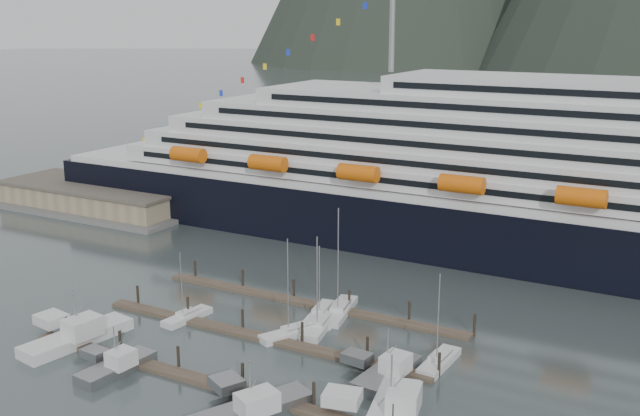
{
  "coord_description": "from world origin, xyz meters",
  "views": [
    {
      "loc": [
        44.85,
        -70.5,
        39.69
      ],
      "look_at": [
        -6.37,
        22.0,
        12.78
      ],
      "focal_mm": 42.0,
      "sensor_mm": 36.0,
      "label": 1
    }
  ],
  "objects_px": {
    "sailboat_a": "(187,317)",
    "trawler_c": "(250,408)",
    "trawler_a": "(76,336)",
    "cruise_ship": "(617,195)",
    "sailboat_g": "(340,311)",
    "sailboat_d": "(295,333)",
    "trawler_e": "(386,372)",
    "trawler_b": "(116,366)",
    "sailboat_h": "(439,362)",
    "sailboat_f": "(321,314)",
    "sailboat_c": "(319,326)",
    "trawler_d": "(389,411)",
    "warehouse": "(97,199)"
  },
  "relations": [
    {
      "from": "sailboat_a",
      "to": "trawler_c",
      "type": "relative_size",
      "value": 0.74
    },
    {
      "from": "trawler_c",
      "to": "trawler_a",
      "type": "bearing_deg",
      "value": 108.15
    },
    {
      "from": "cruise_ship",
      "to": "sailboat_g",
      "type": "distance_m",
      "value": 50.83
    },
    {
      "from": "sailboat_d",
      "to": "trawler_e",
      "type": "bearing_deg",
      "value": -81.42
    },
    {
      "from": "trawler_a",
      "to": "trawler_b",
      "type": "relative_size",
      "value": 1.49
    },
    {
      "from": "sailboat_a",
      "to": "trawler_c",
      "type": "xyz_separation_m",
      "value": [
        21.68,
        -16.82,
        0.5
      ]
    },
    {
      "from": "sailboat_h",
      "to": "trawler_e",
      "type": "bearing_deg",
      "value": 148.73
    },
    {
      "from": "trawler_b",
      "to": "trawler_e",
      "type": "distance_m",
      "value": 31.12
    },
    {
      "from": "cruise_ship",
      "to": "sailboat_f",
      "type": "bearing_deg",
      "value": -126.8
    },
    {
      "from": "sailboat_c",
      "to": "trawler_d",
      "type": "xyz_separation_m",
      "value": [
        17.29,
        -16.58,
        0.57
      ]
    },
    {
      "from": "sailboat_c",
      "to": "sailboat_g",
      "type": "distance_m",
      "value": 5.9
    },
    {
      "from": "sailboat_c",
      "to": "sailboat_d",
      "type": "relative_size",
      "value": 0.99
    },
    {
      "from": "warehouse",
      "to": "trawler_e",
      "type": "xyz_separation_m",
      "value": [
        85.94,
        -41.21,
        -1.36
      ]
    },
    {
      "from": "sailboat_d",
      "to": "sailboat_f",
      "type": "distance_m",
      "value": 7.11
    },
    {
      "from": "sailboat_g",
      "to": "trawler_d",
      "type": "bearing_deg",
      "value": -154.12
    },
    {
      "from": "cruise_ship",
      "to": "trawler_a",
      "type": "height_order",
      "value": "cruise_ship"
    },
    {
      "from": "sailboat_c",
      "to": "trawler_b",
      "type": "height_order",
      "value": "sailboat_c"
    },
    {
      "from": "trawler_e",
      "to": "sailboat_h",
      "type": "bearing_deg",
      "value": -27.56
    },
    {
      "from": "trawler_d",
      "to": "trawler_e",
      "type": "xyz_separation_m",
      "value": [
        -3.91,
        8.06,
        -0.1
      ]
    },
    {
      "from": "trawler_d",
      "to": "trawler_e",
      "type": "distance_m",
      "value": 8.95
    },
    {
      "from": "warehouse",
      "to": "sailboat_d",
      "type": "height_order",
      "value": "sailboat_d"
    },
    {
      "from": "warehouse",
      "to": "cruise_ship",
      "type": "bearing_deg",
      "value": 7.23
    },
    {
      "from": "sailboat_a",
      "to": "sailboat_d",
      "type": "xyz_separation_m",
      "value": [
        15.44,
        2.62,
        0.02
      ]
    },
    {
      "from": "cruise_ship",
      "to": "trawler_d",
      "type": "bearing_deg",
      "value": -101.08
    },
    {
      "from": "trawler_d",
      "to": "sailboat_c",
      "type": "bearing_deg",
      "value": 33.81
    },
    {
      "from": "sailboat_a",
      "to": "sailboat_f",
      "type": "height_order",
      "value": "sailboat_f"
    },
    {
      "from": "cruise_ship",
      "to": "sailboat_h",
      "type": "bearing_deg",
      "value": -104.06
    },
    {
      "from": "cruise_ship",
      "to": "warehouse",
      "type": "height_order",
      "value": "cruise_ship"
    },
    {
      "from": "trawler_d",
      "to": "trawler_c",
      "type": "bearing_deg",
      "value": 103.28
    },
    {
      "from": "sailboat_g",
      "to": "sailboat_f",
      "type": "bearing_deg",
      "value": 128.06
    },
    {
      "from": "sailboat_d",
      "to": "sailboat_f",
      "type": "relative_size",
      "value": 1.25
    },
    {
      "from": "cruise_ship",
      "to": "sailboat_a",
      "type": "height_order",
      "value": "cruise_ship"
    },
    {
      "from": "sailboat_f",
      "to": "trawler_e",
      "type": "height_order",
      "value": "sailboat_f"
    },
    {
      "from": "sailboat_c",
      "to": "sailboat_d",
      "type": "distance_m",
      "value": 3.74
    },
    {
      "from": "trawler_a",
      "to": "trawler_e",
      "type": "height_order",
      "value": "trawler_a"
    },
    {
      "from": "sailboat_c",
      "to": "trawler_e",
      "type": "height_order",
      "value": "sailboat_c"
    },
    {
      "from": "sailboat_a",
      "to": "trawler_a",
      "type": "distance_m",
      "value": 14.68
    },
    {
      "from": "sailboat_a",
      "to": "trawler_c",
      "type": "height_order",
      "value": "sailboat_a"
    },
    {
      "from": "warehouse",
      "to": "sailboat_f",
      "type": "xyz_separation_m",
      "value": [
        70.75,
        -28.87,
        -1.85
      ]
    },
    {
      "from": "sailboat_d",
      "to": "sailboat_g",
      "type": "height_order",
      "value": "sailboat_g"
    },
    {
      "from": "cruise_ship",
      "to": "trawler_b",
      "type": "height_order",
      "value": "cruise_ship"
    },
    {
      "from": "sailboat_c",
      "to": "trawler_c",
      "type": "xyz_separation_m",
      "value": [
        4.47,
        -22.74,
        0.47
      ]
    },
    {
      "from": "sailboat_g",
      "to": "trawler_b",
      "type": "xyz_separation_m",
      "value": [
        -14.55,
        -28.05,
        0.4
      ]
    },
    {
      "from": "trawler_a",
      "to": "trawler_d",
      "type": "xyz_separation_m",
      "value": [
        42.01,
        1.94,
        -0.0
      ]
    },
    {
      "from": "sailboat_h",
      "to": "sailboat_g",
      "type": "bearing_deg",
      "value": 66.86
    },
    {
      "from": "sailboat_g",
      "to": "cruise_ship",
      "type": "bearing_deg",
      "value": -48.36
    },
    {
      "from": "sailboat_a",
      "to": "trawler_a",
      "type": "relative_size",
      "value": 0.67
    },
    {
      "from": "sailboat_g",
      "to": "trawler_c",
      "type": "xyz_separation_m",
      "value": [
        4.52,
        -28.65,
        0.45
      ]
    },
    {
      "from": "cruise_ship",
      "to": "sailboat_a",
      "type": "distance_m",
      "value": 70.51
    },
    {
      "from": "warehouse",
      "to": "trawler_e",
      "type": "distance_m",
      "value": 95.32
    }
  ]
}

